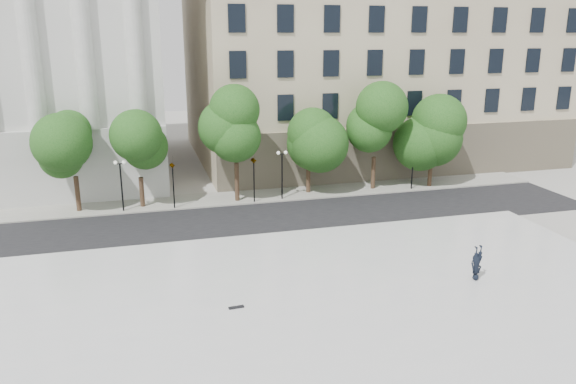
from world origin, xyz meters
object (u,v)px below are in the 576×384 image
person_lying (476,275)px  traffic_light_east (254,158)px  skateboard (236,307)px  traffic_light_west (172,163)px

person_lying → traffic_light_east: bearing=104.0°
traffic_light_east → person_lying: size_ratio=2.22×
person_lying → skateboard: (-12.95, 0.17, -0.22)m
traffic_light_west → traffic_light_east: traffic_light_east is taller
traffic_light_west → traffic_light_east: bearing=0.0°
traffic_light_west → person_lying: traffic_light_west is taller
traffic_light_east → skateboard: bearing=-104.5°
traffic_light_east → person_lying: (8.26, -18.29, -3.04)m
traffic_light_west → skateboard: (1.62, -18.12, -3.19)m
traffic_light_west → person_lying: 23.57m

